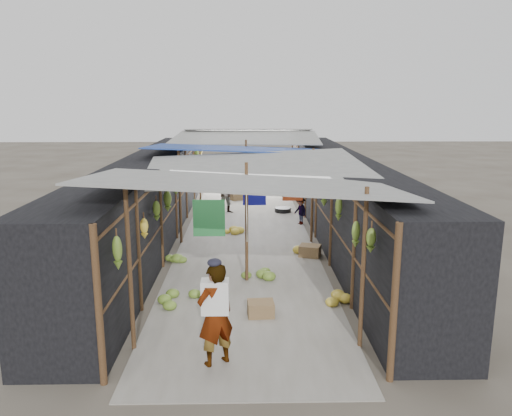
{
  "coord_description": "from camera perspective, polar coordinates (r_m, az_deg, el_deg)",
  "views": [
    {
      "loc": [
        -0.01,
        -7.3,
        3.87
      ],
      "look_at": [
        0.24,
        4.75,
        1.25
      ],
      "focal_mm": 35.0,
      "sensor_mm": 36.0,
      "label": 1
    }
  ],
  "objects": [
    {
      "name": "ground",
      "position": [
        8.26,
        -0.99,
        -15.67
      ],
      "size": [
        80.0,
        80.0,
        0.0
      ],
      "primitive_type": "plane",
      "color": "#6B6356",
      "rests_on": "ground"
    },
    {
      "name": "floor_bananas",
      "position": [
        12.77,
        -2.86,
        -4.64
      ],
      "size": [
        3.95,
        9.41,
        0.36
      ],
      "color": "olive",
      "rests_on": "ground"
    },
    {
      "name": "stall_right",
      "position": [
        14.33,
        9.75,
        1.14
      ],
      "size": [
        1.4,
        15.0,
        2.3
      ],
      "primitive_type": "cube",
      "color": "black",
      "rests_on": "ground"
    },
    {
      "name": "shopper_blue",
      "position": [
        17.26,
        -3.28,
        1.71
      ],
      "size": [
        0.81,
        0.7,
        1.43
      ],
      "primitive_type": "imported",
      "rotation": [
        0.0,
        0.0,
        0.26
      ],
      "color": "#215AA6",
      "rests_on": "ground"
    },
    {
      "name": "market_canopy",
      "position": [
        14.19,
        -1.02,
        6.35
      ],
      "size": [
        5.62,
        15.2,
        2.77
      ],
      "color": "brown",
      "rests_on": "ground"
    },
    {
      "name": "vendor_seated",
      "position": [
        15.75,
        5.08,
        -0.32
      ],
      "size": [
        0.57,
        0.67,
        0.9
      ],
      "primitive_type": "imported",
      "rotation": [
        0.0,
        0.0,
        -1.09
      ],
      "color": "#4E4743",
      "rests_on": "ground"
    },
    {
      "name": "crate_near",
      "position": [
        9.26,
        0.55,
        -11.48
      ],
      "size": [
        0.5,
        0.41,
        0.28
      ],
      "primitive_type": "cube",
      "rotation": [
        0.0,
        0.0,
        0.06
      ],
      "color": "#916F49",
      "rests_on": "ground"
    },
    {
      "name": "stall_left",
      "position": [
        14.32,
        -11.99,
        1.04
      ],
      "size": [
        1.4,
        15.0,
        2.3
      ],
      "primitive_type": "cube",
      "color": "black",
      "rests_on": "ground"
    },
    {
      "name": "black_basin",
      "position": [
        17.51,
        3.08,
        -0.24
      ],
      "size": [
        0.57,
        0.57,
        0.17
      ],
      "primitive_type": "cylinder",
      "color": "black",
      "rests_on": "ground"
    },
    {
      "name": "crate_mid",
      "position": [
        12.64,
        6.18,
        -4.92
      ],
      "size": [
        0.61,
        0.55,
        0.3
      ],
      "primitive_type": "cube",
      "rotation": [
        0.0,
        0.0,
        -0.32
      ],
      "color": "#916F49",
      "rests_on": "ground"
    },
    {
      "name": "crate_back",
      "position": [
        19.59,
        -2.21,
        1.28
      ],
      "size": [
        0.55,
        0.5,
        0.28
      ],
      "primitive_type": "cube",
      "rotation": [
        0.0,
        0.0,
        0.4
      ],
      "color": "#916F49",
      "rests_on": "ground"
    },
    {
      "name": "hanging_bananas",
      "position": [
        14.31,
        -1.62,
        3.36
      ],
      "size": [
        3.95,
        13.99,
        0.81
      ],
      "color": "olive",
      "rests_on": "ground"
    },
    {
      "name": "aisle_slab",
      "position": [
        14.33,
        -1.1,
        -3.36
      ],
      "size": [
        3.6,
        16.0,
        0.02
      ],
      "primitive_type": "cube",
      "color": "#9E998E",
      "rests_on": "ground"
    },
    {
      "name": "vendor_elderly",
      "position": [
        7.48,
        -4.66,
        -12.08
      ],
      "size": [
        0.69,
        0.63,
        1.59
      ],
      "primitive_type": "imported",
      "rotation": [
        0.0,
        0.0,
        3.71
      ],
      "color": "white",
      "rests_on": "ground"
    }
  ]
}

